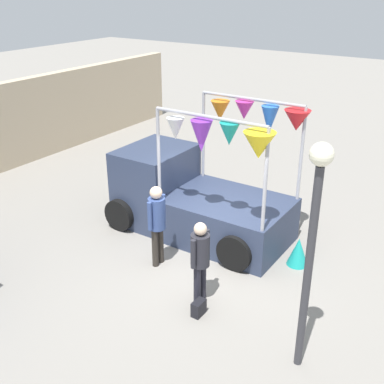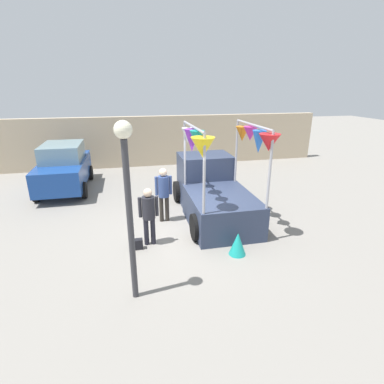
% 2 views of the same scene
% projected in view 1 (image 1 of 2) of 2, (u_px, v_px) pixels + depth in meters
% --- Properties ---
extents(ground_plane, '(60.00, 60.00, 0.00)m').
position_uv_depth(ground_plane, '(206.00, 263.00, 10.00)').
color(ground_plane, gray).
extents(vendor_truck, '(2.55, 4.20, 3.08)m').
position_uv_depth(vendor_truck, '(191.00, 194.00, 11.00)').
color(vendor_truck, '#2D3851').
rests_on(vendor_truck, ground).
extents(person_customer, '(0.53, 0.34, 1.60)m').
position_uv_depth(person_customer, '(200.00, 255.00, 8.44)').
color(person_customer, black).
rests_on(person_customer, ground).
extents(person_vendor, '(0.53, 0.34, 1.73)m').
position_uv_depth(person_vendor, '(157.00, 218.00, 9.54)').
color(person_vendor, '#2D2823').
rests_on(person_vendor, ground).
extents(handbag, '(0.28, 0.16, 0.28)m').
position_uv_depth(handbag, '(199.00, 308.00, 8.41)').
color(handbag, black).
rests_on(handbag, ground).
extents(street_lamp, '(0.32, 0.32, 3.56)m').
position_uv_depth(street_lamp, '(313.00, 228.00, 6.44)').
color(street_lamp, '#333338').
rests_on(street_lamp, ground).
extents(folded_kite_bundle_teal, '(0.50, 0.50, 0.60)m').
position_uv_depth(folded_kite_bundle_teal, '(298.00, 252.00, 9.82)').
color(folded_kite_bundle_teal, teal).
rests_on(folded_kite_bundle_teal, ground).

